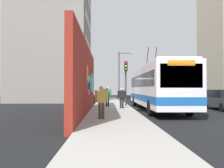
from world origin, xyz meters
name	(u,v)px	position (x,y,z in m)	size (l,w,h in m)	color
ground_plane	(131,109)	(0.00, 0.00, 0.00)	(80.00, 80.00, 0.00)	black
sidewalk_slab	(112,108)	(0.00, 1.60, 0.07)	(48.00, 3.20, 0.15)	#9E9B93
graffiti_wall	(86,80)	(-4.61, 3.35, 2.18)	(12.75, 0.32, 4.37)	maroon
building_far_left	(54,41)	(12.22, 9.20, 8.19)	(11.44, 9.23, 16.37)	gray
city_bus	(156,86)	(-1.33, -1.80, 1.86)	(12.03, 2.63, 5.13)	silver
parked_car_dark_gray	(222,99)	(-1.37, -7.00, 0.83)	(4.44, 1.73, 1.58)	#38383D
parked_car_black	(193,97)	(4.61, -7.00, 0.84)	(4.59, 1.95, 1.58)	black
parked_car_champagne	(177,95)	(9.99, -7.00, 0.84)	(4.42, 1.93, 1.58)	#C6B793
pedestrian_midblock	(107,95)	(0.36, 1.96, 1.14)	(0.23, 0.68, 1.68)	#1E1E2D
pedestrian_at_curb	(122,97)	(-1.41, 0.88, 1.05)	(0.22, 0.72, 1.56)	#1E1E2D
pedestrian_near_wall	(101,100)	(-7.53, 2.30, 1.10)	(0.22, 0.74, 1.63)	#3F3326
traffic_light	(126,76)	(0.85, 0.35, 2.79)	(0.49, 0.28, 3.91)	#2D382D
street_lamp	(121,72)	(9.85, 0.22, 3.75)	(0.44, 1.94, 6.20)	#4C4C51
curbside_puddle	(141,110)	(-1.61, -0.60, 0.00)	(1.57, 1.57, 0.00)	black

